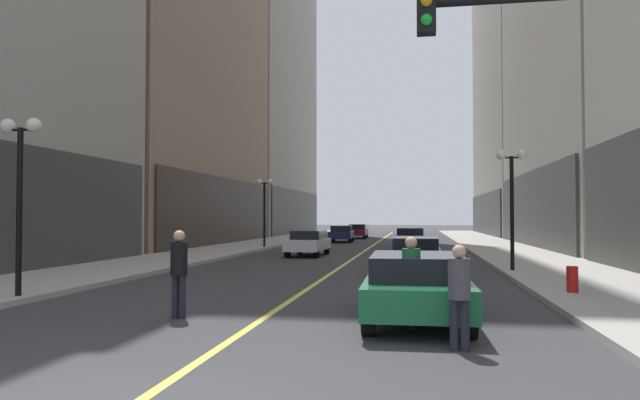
{
  "coord_description": "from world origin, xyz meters",
  "views": [
    {
      "loc": [
        3.04,
        -5.26,
        2.05
      ],
      "look_at": [
        -3.61,
        34.59,
        3.21
      ],
      "focal_mm": 32.42,
      "sensor_mm": 36.0,
      "label": 1
    }
  ],
  "objects_px": {
    "pedestrian_with_orange_bag": "(459,289)",
    "car_white": "(308,242)",
    "car_blue": "(410,237)",
    "pedestrian_in_green_parka": "(411,275)",
    "traffic_light_near_right": "(581,97)",
    "car_black": "(416,254)",
    "street_lamp_left_far": "(264,197)",
    "street_lamp_left_near": "(20,167)",
    "car_navy": "(342,233)",
    "pedestrian_in_black_coat": "(179,267)",
    "street_lamp_right_mid": "(512,183)",
    "car_green": "(416,284)",
    "fire_hydrant_right": "(572,282)",
    "car_maroon": "(358,231)"
  },
  "relations": [
    {
      "from": "pedestrian_in_black_coat",
      "to": "pedestrian_with_orange_bag",
      "type": "bearing_deg",
      "value": -19.87
    },
    {
      "from": "car_maroon",
      "to": "car_white",
      "type": "bearing_deg",
      "value": -90.27
    },
    {
      "from": "car_black",
      "to": "pedestrian_in_green_parka",
      "type": "height_order",
      "value": "pedestrian_in_green_parka"
    },
    {
      "from": "car_maroon",
      "to": "pedestrian_in_green_parka",
      "type": "distance_m",
      "value": 43.93
    },
    {
      "from": "street_lamp_left_far",
      "to": "street_lamp_right_mid",
      "type": "bearing_deg",
      "value": -47.41
    },
    {
      "from": "pedestrian_with_orange_bag",
      "to": "traffic_light_near_right",
      "type": "relative_size",
      "value": 0.29
    },
    {
      "from": "street_lamp_left_near",
      "to": "pedestrian_in_green_parka",
      "type": "bearing_deg",
      "value": -10.86
    },
    {
      "from": "car_white",
      "to": "car_blue",
      "type": "distance_m",
      "value": 9.93
    },
    {
      "from": "pedestrian_in_black_coat",
      "to": "car_green",
      "type": "bearing_deg",
      "value": 5.48
    },
    {
      "from": "car_black",
      "to": "pedestrian_in_black_coat",
      "type": "bearing_deg",
      "value": -115.86
    },
    {
      "from": "traffic_light_near_right",
      "to": "street_lamp_left_near",
      "type": "bearing_deg",
      "value": 161.55
    },
    {
      "from": "car_maroon",
      "to": "street_lamp_left_far",
      "type": "bearing_deg",
      "value": -101.84
    },
    {
      "from": "pedestrian_with_orange_bag",
      "to": "traffic_light_near_right",
      "type": "height_order",
      "value": "traffic_light_near_right"
    },
    {
      "from": "car_white",
      "to": "traffic_light_near_right",
      "type": "xyz_separation_m",
      "value": [
        7.87,
        -21.01,
        3.03
      ]
    },
    {
      "from": "street_lamp_left_near",
      "to": "traffic_light_near_right",
      "type": "bearing_deg",
      "value": -18.45
    },
    {
      "from": "street_lamp_left_near",
      "to": "fire_hydrant_right",
      "type": "bearing_deg",
      "value": 12.1
    },
    {
      "from": "car_black",
      "to": "car_blue",
      "type": "relative_size",
      "value": 0.91
    },
    {
      "from": "car_blue",
      "to": "pedestrian_in_green_parka",
      "type": "bearing_deg",
      "value": -89.28
    },
    {
      "from": "car_white",
      "to": "street_lamp_right_mid",
      "type": "height_order",
      "value": "street_lamp_right_mid"
    },
    {
      "from": "fire_hydrant_right",
      "to": "car_black",
      "type": "bearing_deg",
      "value": 125.54
    },
    {
      "from": "traffic_light_near_right",
      "to": "street_lamp_left_far",
      "type": "distance_m",
      "value": 29.15
    },
    {
      "from": "street_lamp_left_far",
      "to": "car_blue",
      "type": "bearing_deg",
      "value": 17.51
    },
    {
      "from": "car_black",
      "to": "traffic_light_near_right",
      "type": "bearing_deg",
      "value": -79.24
    },
    {
      "from": "pedestrian_with_orange_bag",
      "to": "car_white",
      "type": "bearing_deg",
      "value": 106.84
    },
    {
      "from": "pedestrian_in_green_parka",
      "to": "car_green",
      "type": "bearing_deg",
      "value": 83.03
    },
    {
      "from": "street_lamp_left_near",
      "to": "street_lamp_left_far",
      "type": "distance_m",
      "value": 22.75
    },
    {
      "from": "pedestrian_in_green_parka",
      "to": "street_lamp_right_mid",
      "type": "distance_m",
      "value": 11.4
    },
    {
      "from": "pedestrian_in_green_parka",
      "to": "street_lamp_left_far",
      "type": "height_order",
      "value": "street_lamp_left_far"
    },
    {
      "from": "car_white",
      "to": "pedestrian_with_orange_bag",
      "type": "bearing_deg",
      "value": -73.16
    },
    {
      "from": "car_green",
      "to": "pedestrian_with_orange_bag",
      "type": "relative_size",
      "value": 2.78
    },
    {
      "from": "pedestrian_with_orange_bag",
      "to": "traffic_light_near_right",
      "type": "distance_m",
      "value": 3.3
    },
    {
      "from": "car_green",
      "to": "pedestrian_with_orange_bag",
      "type": "height_order",
      "value": "pedestrian_with_orange_bag"
    },
    {
      "from": "car_green",
      "to": "pedestrian_in_black_coat",
      "type": "relative_size",
      "value": 2.54
    },
    {
      "from": "street_lamp_right_mid",
      "to": "car_green",
      "type": "bearing_deg",
      "value": -108.82
    },
    {
      "from": "car_maroon",
      "to": "traffic_light_near_right",
      "type": "relative_size",
      "value": 0.84
    },
    {
      "from": "car_navy",
      "to": "fire_hydrant_right",
      "type": "bearing_deg",
      "value": -72.28
    },
    {
      "from": "car_navy",
      "to": "car_black",
      "type": "bearing_deg",
      "value": -76.79
    },
    {
      "from": "pedestrian_in_black_coat",
      "to": "fire_hydrant_right",
      "type": "xyz_separation_m",
      "value": [
        8.59,
        4.34,
        -0.64
      ]
    },
    {
      "from": "pedestrian_in_black_coat",
      "to": "street_lamp_left_near",
      "type": "distance_m",
      "value": 5.42
    },
    {
      "from": "street_lamp_left_far",
      "to": "car_navy",
      "type": "bearing_deg",
      "value": 71.8
    },
    {
      "from": "car_blue",
      "to": "car_navy",
      "type": "distance_m",
      "value": 9.59
    },
    {
      "from": "car_black",
      "to": "car_white",
      "type": "height_order",
      "value": "same"
    },
    {
      "from": "car_maroon",
      "to": "traffic_light_near_right",
      "type": "bearing_deg",
      "value": -80.37
    },
    {
      "from": "street_lamp_left_far",
      "to": "street_lamp_left_near",
      "type": "bearing_deg",
      "value": -90.0
    },
    {
      "from": "pedestrian_in_green_parka",
      "to": "street_lamp_right_mid",
      "type": "bearing_deg",
      "value": 71.98
    },
    {
      "from": "car_blue",
      "to": "pedestrian_in_black_coat",
      "type": "relative_size",
      "value": 2.69
    },
    {
      "from": "pedestrian_with_orange_bag",
      "to": "fire_hydrant_right",
      "type": "bearing_deg",
      "value": 62.89
    },
    {
      "from": "street_lamp_left_near",
      "to": "car_white",
      "type": "bearing_deg",
      "value": 77.23
    },
    {
      "from": "car_black",
      "to": "street_lamp_left_near",
      "type": "height_order",
      "value": "street_lamp_left_near"
    },
    {
      "from": "pedestrian_with_orange_bag",
      "to": "street_lamp_left_near",
      "type": "relative_size",
      "value": 0.37
    }
  ]
}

